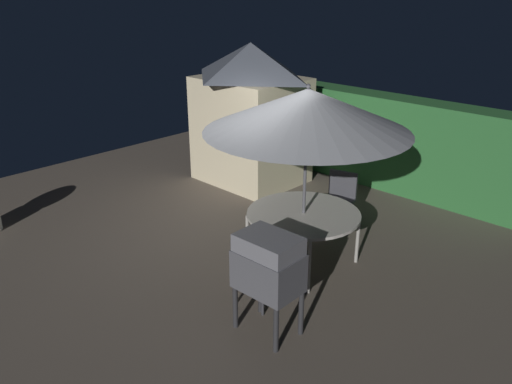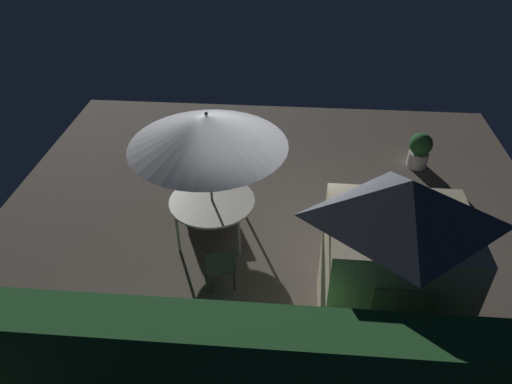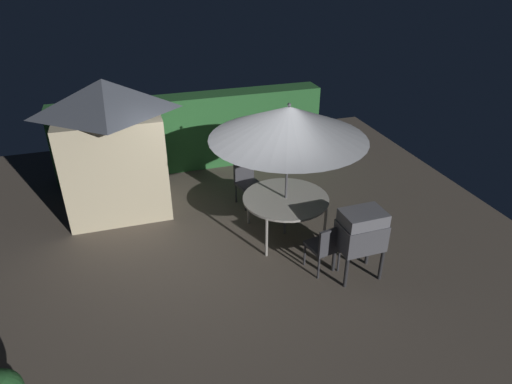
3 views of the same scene
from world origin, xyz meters
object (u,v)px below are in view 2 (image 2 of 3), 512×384
(garden_shed, at_px, (395,259))
(potted_plant_by_shed, at_px, (420,149))
(chair_far_side, at_px, (210,174))
(patio_umbrella, at_px, (207,131))
(bbq_grill, at_px, (189,153))
(patio_table, at_px, (212,202))
(chair_near_shed, at_px, (221,264))

(garden_shed, distance_m, potted_plant_by_shed, 4.90)
(chair_far_side, bearing_deg, patio_umbrella, 100.96)
(patio_umbrella, relative_size, bbq_grill, 2.23)
(patio_umbrella, xyz_separation_m, potted_plant_by_shed, (-4.28, -2.70, -1.76))
(garden_shed, relative_size, bbq_grill, 2.22)
(patio_table, height_order, chair_far_side, chair_far_side)
(patio_umbrella, height_order, chair_far_side, patio_umbrella)
(chair_near_shed, xyz_separation_m, potted_plant_by_shed, (-3.94, -4.04, -0.09))
(garden_shed, height_order, potted_plant_by_shed, garden_shed)
(garden_shed, xyz_separation_m, patio_umbrella, (2.86, -1.90, 0.83))
(chair_far_side, height_order, potted_plant_by_shed, chair_far_side)
(garden_shed, height_order, bbq_grill, garden_shed)
(patio_table, distance_m, chair_far_side, 1.26)
(garden_shed, relative_size, chair_far_side, 2.96)
(patio_umbrella, distance_m, bbq_grill, 2.11)
(bbq_grill, height_order, chair_near_shed, bbq_grill)
(patio_table, bearing_deg, chair_near_shed, 104.12)
(bbq_grill, xyz_separation_m, chair_far_side, (-0.46, 0.25, -0.33))
(garden_shed, relative_size, potted_plant_by_shed, 3.24)
(patio_table, relative_size, bbq_grill, 1.30)
(garden_shed, bearing_deg, bbq_grill, -43.45)
(patio_umbrella, height_order, chair_near_shed, patio_umbrella)
(bbq_grill, relative_size, potted_plant_by_shed, 1.46)
(garden_shed, bearing_deg, patio_umbrella, -33.59)
(chair_far_side, xyz_separation_m, potted_plant_by_shed, (-4.52, -1.48, -0.09))
(bbq_grill, bearing_deg, garden_shed, 136.55)
(patio_table, bearing_deg, patio_umbrella, 156.37)
(patio_table, xyz_separation_m, patio_umbrella, (-0.00, 0.00, 1.46))
(potted_plant_by_shed, bearing_deg, patio_table, 32.25)
(garden_shed, distance_m, chair_near_shed, 2.72)
(patio_umbrella, xyz_separation_m, chair_far_side, (0.24, -1.22, -1.67))
(patio_table, bearing_deg, bbq_grill, -64.64)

